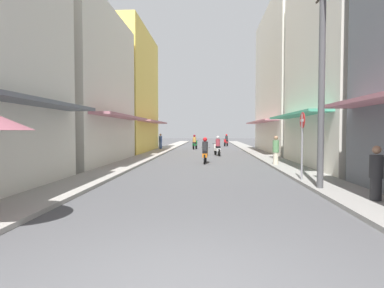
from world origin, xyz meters
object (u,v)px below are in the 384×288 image
(motorbike_red, at_px, (226,141))
(pedestrian_foreground, at_px, (276,151))
(pedestrian_crossing, at_px, (376,176))
(motorbike_maroon, at_px, (194,141))
(utility_pole, at_px, (322,82))
(motorbike_green, at_px, (195,143))
(pedestrian_far, at_px, (161,142))
(street_sign_no_entry, at_px, (302,137))
(motorbike_white, at_px, (217,147))
(motorbike_orange, at_px, (205,152))

(motorbike_red, xyz_separation_m, pedestrian_foreground, (1.54, -23.52, 0.15))
(pedestrian_crossing, bearing_deg, motorbike_maroon, 100.31)
(motorbike_maroon, height_order, utility_pole, utility_pole)
(motorbike_green, bearing_deg, pedestrian_far, -158.95)
(motorbike_green, height_order, pedestrian_crossing, motorbike_green)
(pedestrian_far, bearing_deg, street_sign_no_entry, -67.33)
(motorbike_white, xyz_separation_m, pedestrian_foreground, (3.04, -7.54, 0.15))
(motorbike_white, distance_m, motorbike_maroon, 19.92)
(pedestrian_crossing, height_order, pedestrian_far, pedestrian_far)
(motorbike_maroon, bearing_deg, street_sign_no_entry, -80.18)
(motorbike_white, height_order, street_sign_no_entry, street_sign_no_entry)
(motorbike_white, relative_size, pedestrian_far, 1.06)
(motorbike_white, distance_m, pedestrian_far, 9.48)
(motorbike_orange, height_order, motorbike_white, same)
(utility_pole, bearing_deg, pedestrian_far, 111.33)
(motorbike_red, xyz_separation_m, utility_pole, (1.47, -30.74, 2.79))
(motorbike_green, height_order, motorbike_red, same)
(motorbike_green, distance_m, pedestrian_crossing, 26.17)
(motorbike_red, height_order, pedestrian_crossing, motorbike_red)
(motorbike_maroon, distance_m, pedestrian_foreground, 27.88)
(motorbike_white, bearing_deg, pedestrian_foreground, -68.05)
(motorbike_orange, distance_m, street_sign_no_entry, 8.08)
(motorbike_green, bearing_deg, motorbike_red, 62.27)
(motorbike_orange, bearing_deg, motorbike_maroon, 94.32)
(motorbike_white, xyz_separation_m, utility_pole, (2.97, -14.77, 2.79))
(motorbike_green, xyz_separation_m, pedestrian_foreground, (5.26, -16.44, 0.15))
(motorbike_green, xyz_separation_m, utility_pole, (5.19, -23.66, 2.79))
(pedestrian_far, bearing_deg, utility_pole, -68.67)
(pedestrian_crossing, height_order, utility_pole, utility_pole)
(motorbike_white, xyz_separation_m, pedestrian_far, (-5.74, 7.54, 0.14))
(motorbike_green, distance_m, motorbike_orange, 14.95)
(motorbike_green, relative_size, utility_pole, 0.26)
(motorbike_red, height_order, utility_pole, utility_pole)
(motorbike_green, distance_m, pedestrian_foreground, 17.26)
(motorbike_white, distance_m, street_sign_no_entry, 13.43)
(pedestrian_far, relative_size, utility_pole, 0.25)
(pedestrian_crossing, xyz_separation_m, street_sign_no_entry, (-0.92, 3.49, 0.94))
(motorbike_maroon, xyz_separation_m, pedestrian_far, (-2.93, -12.17, 0.34))
(motorbike_white, relative_size, motorbike_maroon, 0.99)
(motorbike_white, bearing_deg, pedestrian_far, 127.29)
(motorbike_green, distance_m, motorbike_white, 9.17)
(motorbike_orange, relative_size, street_sign_no_entry, 0.68)
(motorbike_maroon, bearing_deg, pedestrian_foreground, -77.89)
(pedestrian_crossing, height_order, street_sign_no_entry, street_sign_no_entry)
(pedestrian_foreground, xyz_separation_m, pedestrian_crossing, (0.75, -9.03, -0.07))
(motorbike_red, distance_m, pedestrian_crossing, 32.63)
(motorbike_orange, distance_m, utility_pole, 9.98)
(street_sign_no_entry, bearing_deg, pedestrian_crossing, -75.24)
(motorbike_maroon, xyz_separation_m, street_sign_no_entry, (5.68, -32.79, 1.21))
(motorbike_red, bearing_deg, motorbike_white, -95.36)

